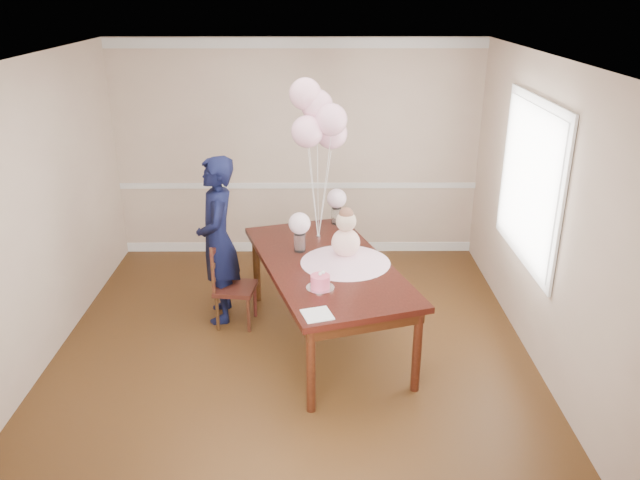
% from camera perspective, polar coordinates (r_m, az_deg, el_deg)
% --- Properties ---
extents(floor, '(4.50, 5.00, 0.00)m').
position_cam_1_polar(floor, '(6.02, -2.56, -10.37)').
color(floor, '#371F0D').
rests_on(floor, ground).
extents(ceiling, '(4.50, 5.00, 0.02)m').
position_cam_1_polar(ceiling, '(5.11, -3.09, 16.10)').
color(ceiling, white).
rests_on(ceiling, wall_back).
extents(wall_back, '(4.50, 0.02, 2.70)m').
position_cam_1_polar(wall_back, '(7.81, -2.07, 8.17)').
color(wall_back, tan).
rests_on(wall_back, floor).
extents(wall_front, '(4.50, 0.02, 2.70)m').
position_cam_1_polar(wall_front, '(3.20, -4.61, -14.06)').
color(wall_front, tan).
rests_on(wall_front, floor).
extents(wall_left, '(0.02, 5.00, 2.70)m').
position_cam_1_polar(wall_left, '(5.96, -24.98, 1.55)').
color(wall_left, tan).
rests_on(wall_left, floor).
extents(wall_right, '(0.02, 5.00, 2.70)m').
position_cam_1_polar(wall_right, '(5.78, 20.11, 1.70)').
color(wall_right, tan).
rests_on(wall_right, floor).
extents(chair_rail_trim, '(4.50, 0.02, 0.07)m').
position_cam_1_polar(chair_rail_trim, '(7.92, -2.03, 4.99)').
color(chair_rail_trim, silver).
rests_on(chair_rail_trim, wall_back).
extents(crown_molding, '(4.50, 0.02, 0.12)m').
position_cam_1_polar(crown_molding, '(7.59, -2.21, 17.57)').
color(crown_molding, silver).
rests_on(crown_molding, wall_back).
extents(baseboard_trim, '(4.50, 0.02, 0.12)m').
position_cam_1_polar(baseboard_trim, '(8.21, -1.95, -0.62)').
color(baseboard_trim, white).
rests_on(baseboard_trim, floor).
extents(window_frame, '(0.02, 1.66, 1.56)m').
position_cam_1_polar(window_frame, '(6.16, 18.64, 5.08)').
color(window_frame, white).
rests_on(window_frame, wall_right).
extents(window_blinds, '(0.01, 1.50, 1.40)m').
position_cam_1_polar(window_blinds, '(6.15, 18.49, 5.08)').
color(window_blinds, silver).
rests_on(window_blinds, wall_right).
extents(dining_table_top, '(1.72, 2.46, 0.06)m').
position_cam_1_polar(dining_table_top, '(5.87, 0.61, -2.29)').
color(dining_table_top, black).
rests_on(dining_table_top, table_leg_fl).
extents(table_apron, '(1.58, 2.32, 0.11)m').
position_cam_1_polar(table_apron, '(5.91, 0.61, -3.03)').
color(table_apron, black).
rests_on(table_apron, table_leg_fl).
extents(table_leg_fl, '(0.10, 0.10, 0.78)m').
position_cam_1_polar(table_leg_fl, '(5.10, -0.84, -11.80)').
color(table_leg_fl, black).
rests_on(table_leg_fl, floor).
extents(table_leg_fr, '(0.10, 0.10, 0.78)m').
position_cam_1_polar(table_leg_fr, '(5.40, 8.85, -9.99)').
color(table_leg_fr, black).
rests_on(table_leg_fr, floor).
extents(table_leg_bl, '(0.10, 0.10, 0.78)m').
position_cam_1_polar(table_leg_bl, '(6.84, -5.82, -2.57)').
color(table_leg_bl, black).
rests_on(table_leg_bl, floor).
extents(table_leg_br, '(0.10, 0.10, 0.78)m').
position_cam_1_polar(table_leg_br, '(7.06, 1.61, -1.62)').
color(table_leg_br, black).
rests_on(table_leg_br, floor).
extents(baby_skirt, '(1.06, 1.06, 0.11)m').
position_cam_1_polar(baby_skirt, '(5.84, 2.34, -1.55)').
color(baby_skirt, '#F5B4CE').
rests_on(baby_skirt, dining_table_top).
extents(baby_torso, '(0.27, 0.27, 0.27)m').
position_cam_1_polar(baby_torso, '(5.78, 2.36, -0.24)').
color(baby_torso, '#FFA1BD').
rests_on(baby_torso, baby_skirt).
extents(baby_head, '(0.19, 0.19, 0.19)m').
position_cam_1_polar(baby_head, '(5.71, 2.40, 1.72)').
color(baby_head, '#CCA98D').
rests_on(baby_head, baby_torso).
extents(baby_hair, '(0.13, 0.13, 0.13)m').
position_cam_1_polar(baby_hair, '(5.68, 2.41, 2.35)').
color(baby_hair, brown).
rests_on(baby_hair, baby_head).
extents(cake_platter, '(0.31, 0.31, 0.01)m').
position_cam_1_polar(cake_platter, '(5.37, 0.02, -4.39)').
color(cake_platter, silver).
rests_on(cake_platter, dining_table_top).
extents(birthday_cake, '(0.21, 0.21, 0.11)m').
position_cam_1_polar(birthday_cake, '(5.34, 0.02, -3.81)').
color(birthday_cake, '#E3476B').
rests_on(birthday_cake, cake_platter).
extents(cake_flower_a, '(0.03, 0.03, 0.03)m').
position_cam_1_polar(cake_flower_a, '(5.31, 0.02, -3.11)').
color(cake_flower_a, white).
rests_on(cake_flower_a, birthday_cake).
extents(cake_flower_b, '(0.03, 0.03, 0.03)m').
position_cam_1_polar(cake_flower_b, '(5.34, 0.29, -2.96)').
color(cake_flower_b, white).
rests_on(cake_flower_b, birthday_cake).
extents(rose_vase_near, '(0.14, 0.14, 0.18)m').
position_cam_1_polar(rose_vase_near, '(6.07, -1.86, -0.24)').
color(rose_vase_near, silver).
rests_on(rose_vase_near, dining_table_top).
extents(roses_near, '(0.21, 0.21, 0.21)m').
position_cam_1_polar(roses_near, '(6.00, -1.89, 1.53)').
color(roses_near, silver).
rests_on(roses_near, rose_vase_near).
extents(rose_vase_far, '(0.14, 0.14, 0.18)m').
position_cam_1_polar(rose_vase_far, '(6.78, 1.52, 2.21)').
color(rose_vase_far, silver).
rests_on(rose_vase_far, dining_table_top).
extents(roses_far, '(0.21, 0.21, 0.21)m').
position_cam_1_polar(roses_far, '(6.72, 1.53, 3.82)').
color(roses_far, '#F4CDDE').
rests_on(roses_far, rose_vase_far).
extents(napkin, '(0.28, 0.28, 0.01)m').
position_cam_1_polar(napkin, '(4.95, -0.26, -6.84)').
color(napkin, white).
rests_on(napkin, dining_table_top).
extents(balloon_weight, '(0.06, 0.06, 0.02)m').
position_cam_1_polar(balloon_weight, '(6.42, -0.15, 0.31)').
color(balloon_weight, silver).
rests_on(balloon_weight, dining_table_top).
extents(balloon_a, '(0.31, 0.31, 0.31)m').
position_cam_1_polar(balloon_a, '(6.07, -1.18, 9.89)').
color(balloon_a, '#FEB3C9').
rests_on(balloon_a, balloon_ribbon_a).
extents(balloon_b, '(0.31, 0.31, 0.31)m').
position_cam_1_polar(balloon_b, '(6.06, 1.02, 10.94)').
color(balloon_b, '#EFA9BF').
rests_on(balloon_b, balloon_ribbon_b).
extents(balloon_c, '(0.31, 0.31, 0.31)m').
position_cam_1_polar(balloon_c, '(6.17, -0.28, 12.20)').
color(balloon_c, '#E6A3B5').
rests_on(balloon_c, balloon_ribbon_c).
extents(balloon_d, '(0.31, 0.31, 0.31)m').
position_cam_1_polar(balloon_d, '(6.14, -1.36, 13.20)').
color(balloon_d, '#F2ACBB').
rests_on(balloon_d, balloon_ribbon_d).
extents(balloon_e, '(0.31, 0.31, 0.31)m').
position_cam_1_polar(balloon_e, '(6.24, 1.08, 9.72)').
color(balloon_e, '#EFA9C1').
rests_on(balloon_e, balloon_ribbon_e).
extents(balloon_ribbon_a, '(0.10, 0.03, 0.93)m').
position_cam_1_polar(balloon_ribbon_a, '(6.25, -0.64, 4.23)').
color(balloon_ribbon_a, white).
rests_on(balloon_ribbon_a, balloon_weight).
extents(balloon_ribbon_b, '(0.13, 0.03, 1.04)m').
position_cam_1_polar(balloon_ribbon_b, '(6.24, 0.41, 4.74)').
color(balloon_ribbon_b, white).
rests_on(balloon_ribbon_b, balloon_weight).
extents(balloon_ribbon_c, '(0.02, 0.11, 1.15)m').
position_cam_1_polar(balloon_ribbon_c, '(6.28, -0.21, 5.40)').
color(balloon_ribbon_c, silver).
rests_on(balloon_ribbon_c, balloon_weight).
extents(balloon_ribbon_d, '(0.12, 0.08, 1.26)m').
position_cam_1_polar(balloon_ribbon_d, '(6.26, -0.73, 5.87)').
color(balloon_ribbon_d, white).
rests_on(balloon_ribbon_d, balloon_weight).
extents(balloon_ribbon_e, '(0.13, 0.12, 0.86)m').
position_cam_1_polar(balloon_ribbon_e, '(6.34, 0.45, 4.22)').
color(balloon_ribbon_e, white).
rests_on(balloon_ribbon_e, balloon_weight).
extents(dining_chair_seat, '(0.43, 0.43, 0.04)m').
position_cam_1_polar(dining_chair_seat, '(6.40, -7.74, -4.41)').
color(dining_chair_seat, '#34130E').
rests_on(dining_chair_seat, chair_leg_fl).
extents(chair_leg_fl, '(0.04, 0.04, 0.38)m').
position_cam_1_polar(chair_leg_fl, '(6.39, -9.37, -6.62)').
color(chair_leg_fl, '#311C0D').
rests_on(chair_leg_fl, floor).
extents(chair_leg_fr, '(0.04, 0.04, 0.38)m').
position_cam_1_polar(chair_leg_fr, '(6.32, -6.56, -6.82)').
color(chair_leg_fr, '#36180E').
rests_on(chair_leg_fr, floor).
extents(chair_leg_bl, '(0.04, 0.04, 0.38)m').
position_cam_1_polar(chair_leg_bl, '(6.66, -8.67, -5.32)').
color(chair_leg_bl, black).
rests_on(chair_leg_bl, floor).
extents(chair_leg_br, '(0.04, 0.04, 0.38)m').
position_cam_1_polar(chair_leg_br, '(6.59, -5.97, -5.49)').
color(chair_leg_br, '#3C1410').
rests_on(chair_leg_br, floor).
extents(chair_back_post_l, '(0.04, 0.04, 0.50)m').
position_cam_1_polar(chair_back_post_l, '(6.19, -9.79, -2.84)').
color(chair_back_post_l, '#3D1B10').
rests_on(chair_back_post_l, dining_chair_seat).
extents(chair_back_post_r, '(0.04, 0.04, 0.50)m').
position_cam_1_polar(chair_back_post_r, '(6.47, -9.05, -1.65)').
color(chair_back_post_r, '#3A140F').
rests_on(chair_back_post_r, dining_chair_seat).
extents(chair_slat_low, '(0.07, 0.35, 0.04)m').
position_cam_1_polar(chair_slat_low, '(6.37, -9.35, -3.10)').
color(chair_slat_low, '#371E0F').
rests_on(chair_slat_low, dining_chair_seat).
extents(chair_slat_mid, '(0.07, 0.35, 0.04)m').
position_cam_1_polar(chair_slat_mid, '(6.31, -9.43, -1.94)').
color(chair_slat_mid, '#3A200F').
rests_on(chair_slat_mid, dining_chair_seat).
extents(chair_slat_top, '(0.07, 0.35, 0.04)m').
position_cam_1_polar(chair_slat_top, '(6.26, -9.51, -0.75)').
color(chair_slat_top, '#3B1610').
rests_on(chair_slat_top, dining_chair_seat).
extents(woman, '(0.49, 0.68, 1.73)m').
position_cam_1_polar(woman, '(6.37, -9.33, -0.02)').
color(woman, black).
rests_on(woman, floor).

